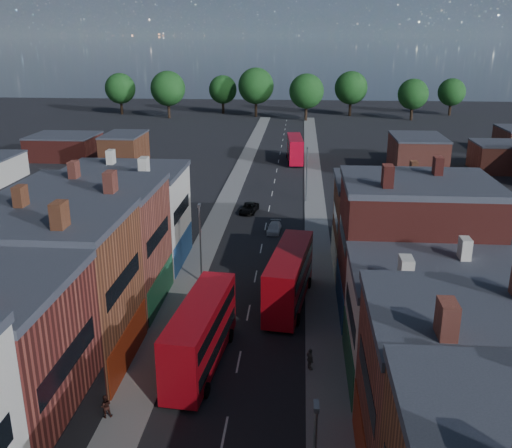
% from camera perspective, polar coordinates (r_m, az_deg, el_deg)
% --- Properties ---
extents(pavement_west, '(3.00, 200.00, 0.12)m').
position_cam_1_polar(pavement_west, '(75.52, -3.87, 0.40)').
color(pavement_west, gray).
rests_on(pavement_west, ground).
extents(pavement_east, '(3.00, 200.00, 0.12)m').
position_cam_1_polar(pavement_east, '(74.78, 6.04, 0.15)').
color(pavement_east, gray).
rests_on(pavement_east, ground).
extents(lamp_post_2, '(0.25, 0.70, 8.12)m').
position_cam_1_polar(lamp_post_2, '(55.14, -5.60, -1.42)').
color(lamp_post_2, slate).
rests_on(lamp_post_2, ground).
extents(lamp_post_3, '(0.25, 0.70, 8.12)m').
position_cam_1_polar(lamp_post_3, '(83.16, 5.10, 5.36)').
color(lamp_post_3, slate).
rests_on(lamp_post_3, ground).
extents(bus_0, '(3.80, 11.87, 5.04)m').
position_cam_1_polar(bus_0, '(42.35, -5.55, -10.77)').
color(bus_0, '#BB0A15').
rests_on(bus_0, ground).
extents(bus_1, '(4.31, 12.16, 5.14)m').
position_cam_1_polar(bus_1, '(51.34, 3.34, -5.22)').
color(bus_1, '#BC0A14').
rests_on(bus_1, ground).
extents(bus_2, '(3.44, 11.45, 4.88)m').
position_cam_1_polar(bus_2, '(110.62, 3.92, 7.54)').
color(bus_2, red).
rests_on(bus_2, ground).
extents(car_2, '(2.69, 4.81, 1.27)m').
position_cam_1_polar(car_2, '(78.60, -0.71, 1.60)').
color(car_2, black).
rests_on(car_2, ground).
extents(car_3, '(1.81, 3.97, 1.13)m').
position_cam_1_polar(car_3, '(70.79, 1.83, -0.38)').
color(car_3, silver).
rests_on(car_3, ground).
extents(ped_1, '(0.87, 0.66, 1.58)m').
position_cam_1_polar(ped_1, '(39.12, -14.81, -17.19)').
color(ped_1, '#402019').
rests_on(ped_1, pavement_west).
extents(ped_3, '(0.82, 1.09, 1.69)m').
position_cam_1_polar(ped_3, '(42.60, 5.42, -13.31)').
color(ped_3, '#5D5650').
rests_on(ped_3, pavement_east).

